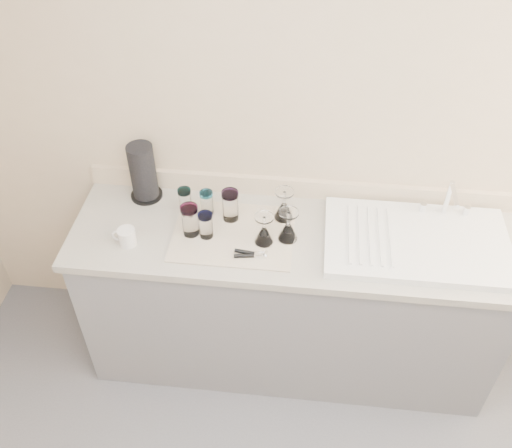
# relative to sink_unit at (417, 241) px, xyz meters

# --- Properties ---
(room_envelope) EXTENTS (3.54, 3.50, 2.52)m
(room_envelope) POSITION_rel_sink_unit_xyz_m (-0.55, -1.20, 0.64)
(room_envelope) COLOR #55555B
(room_envelope) RESTS_ON ground
(counter_unit) EXTENTS (2.06, 0.62, 0.90)m
(counter_unit) POSITION_rel_sink_unit_xyz_m (-0.55, -0.00, -0.47)
(counter_unit) COLOR slate
(counter_unit) RESTS_ON ground
(sink_unit) EXTENTS (0.82, 0.50, 0.22)m
(sink_unit) POSITION_rel_sink_unit_xyz_m (0.00, 0.00, 0.00)
(sink_unit) COLOR white
(sink_unit) RESTS_ON counter_unit
(dish_towel) EXTENTS (0.55, 0.42, 0.01)m
(dish_towel) POSITION_rel_sink_unit_xyz_m (-0.83, -0.03, -0.02)
(dish_towel) COLOR beige
(dish_towel) RESTS_ON counter_unit
(tumbler_teal) EXTENTS (0.06, 0.06, 0.13)m
(tumbler_teal) POSITION_rel_sink_unit_xyz_m (-1.08, 0.11, 0.05)
(tumbler_teal) COLOR white
(tumbler_teal) RESTS_ON dish_towel
(tumbler_cyan) EXTENTS (0.06, 0.06, 0.13)m
(tumbler_cyan) POSITION_rel_sink_unit_xyz_m (-0.97, 0.10, 0.05)
(tumbler_cyan) COLOR white
(tumbler_cyan) RESTS_ON dish_towel
(tumbler_purple) EXTENTS (0.08, 0.08, 0.16)m
(tumbler_purple) POSITION_rel_sink_unit_xyz_m (-0.85, 0.07, 0.07)
(tumbler_purple) COLOR white
(tumbler_purple) RESTS_ON dish_towel
(tumbler_magenta) EXTENTS (0.08, 0.08, 0.16)m
(tumbler_magenta) POSITION_rel_sink_unit_xyz_m (-1.02, -0.05, 0.07)
(tumbler_magenta) COLOR white
(tumbler_magenta) RESTS_ON dish_towel
(tumbler_blue) EXTENTS (0.07, 0.07, 0.13)m
(tumbler_blue) POSITION_rel_sink_unit_xyz_m (-0.95, -0.06, 0.05)
(tumbler_blue) COLOR white
(tumbler_blue) RESTS_ON dish_towel
(goblet_back_right) EXTENTS (0.09, 0.09, 0.16)m
(goblet_back_right) POSITION_rel_sink_unit_xyz_m (-0.61, 0.11, 0.04)
(goblet_back_right) COLOR white
(goblet_back_right) RESTS_ON dish_towel
(goblet_front_left) EXTENTS (0.08, 0.08, 0.15)m
(goblet_front_left) POSITION_rel_sink_unit_xyz_m (-0.68, -0.07, 0.04)
(goblet_front_left) COLOR white
(goblet_front_left) RESTS_ON dish_towel
(goblet_front_right) EXTENTS (0.09, 0.09, 0.16)m
(goblet_front_right) POSITION_rel_sink_unit_xyz_m (-0.58, -0.03, 0.04)
(goblet_front_right) COLOR white
(goblet_front_right) RESTS_ON dish_towel
(can_opener) EXTENTS (0.15, 0.05, 0.02)m
(can_opener) POSITION_rel_sink_unit_xyz_m (-0.73, -0.16, -0.00)
(can_opener) COLOR silver
(can_opener) RESTS_ON dish_towel
(white_mug) EXTENTS (0.11, 0.08, 0.08)m
(white_mug) POSITION_rel_sink_unit_xyz_m (-1.29, -0.14, 0.02)
(white_mug) COLOR silver
(white_mug) RESTS_ON counter_unit
(paper_towel_roll) EXTENTS (0.16, 0.16, 0.29)m
(paper_towel_roll) POSITION_rel_sink_unit_xyz_m (-1.29, 0.20, 0.12)
(paper_towel_roll) COLOR black
(paper_towel_roll) RESTS_ON counter_unit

